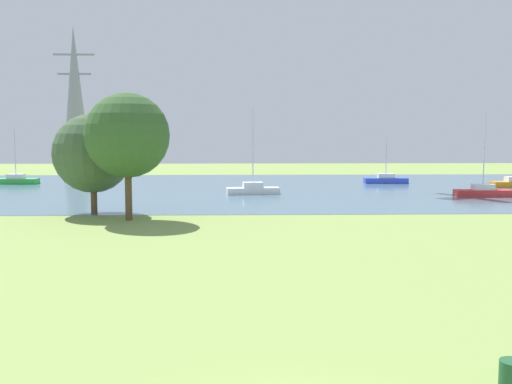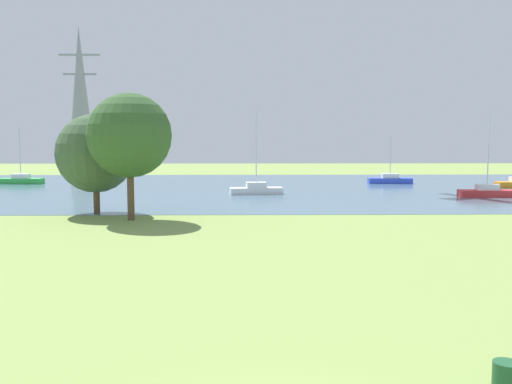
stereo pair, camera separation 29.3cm
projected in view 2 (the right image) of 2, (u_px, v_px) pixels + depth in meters
ground_plane at (261, 235)px, 31.85m from camera, size 160.00×160.00×0.00m
litter_bin at (506, 381)px, 12.02m from camera, size 0.56×0.56×0.80m
water_surface at (254, 188)px, 59.72m from camera, size 140.00×40.00×0.02m
sailboat_blue at (390, 180)px, 65.52m from camera, size 4.86×1.70×5.14m
sailboat_green at (21, 180)px, 65.06m from camera, size 4.87×1.76×6.27m
sailboat_red at (487, 192)px, 51.28m from camera, size 4.85×1.66×7.46m
sailboat_white at (256, 189)px, 53.66m from camera, size 4.94×2.06×7.72m
tree_west_near at (95, 153)px, 40.11m from camera, size 5.40×5.40×6.87m
tree_east_far at (130, 136)px, 36.95m from camera, size 5.37×5.37×8.09m
electricity_pylon at (80, 98)px, 92.46m from camera, size 6.40×4.40×22.46m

